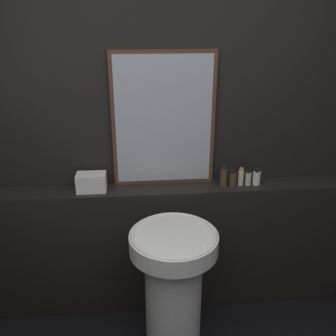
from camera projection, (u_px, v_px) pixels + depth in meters
name	position (u px, v px, depth m)	size (l,w,h in m)	color
wall_back	(168.00, 138.00, 2.52)	(8.00, 0.06, 2.50)	black
vanity_counter	(170.00, 247.00, 2.69)	(2.53, 0.21, 0.94)	black
pedestal_sink	(173.00, 287.00, 2.25)	(0.51, 0.51, 0.88)	white
mirror	(164.00, 121.00, 2.42)	(0.67, 0.03, 0.88)	#563323
towel_stack	(91.00, 182.00, 2.45)	(0.19, 0.12, 0.12)	white
shampoo_bottle	(224.00, 176.00, 2.52)	(0.05, 0.05, 0.15)	#4C3823
conditioner_bottle	(233.00, 178.00, 2.53)	(0.05, 0.05, 0.11)	#4C3823
lotion_bottle	(241.00, 177.00, 2.53)	(0.04, 0.04, 0.13)	beige
body_wash_bottle	(248.00, 178.00, 2.54)	(0.04, 0.04, 0.11)	beige
hand_soap_bottle	(257.00, 177.00, 2.54)	(0.05, 0.05, 0.11)	white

